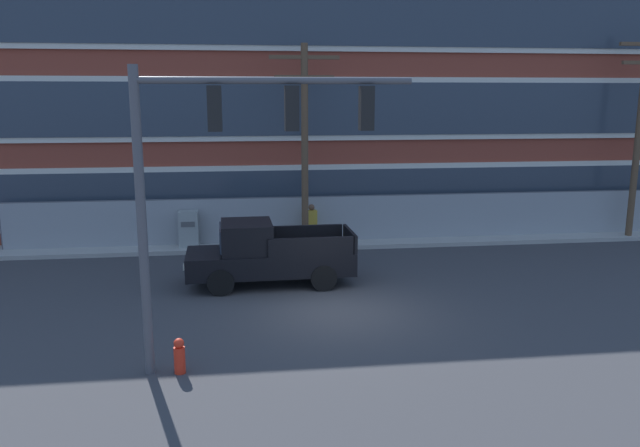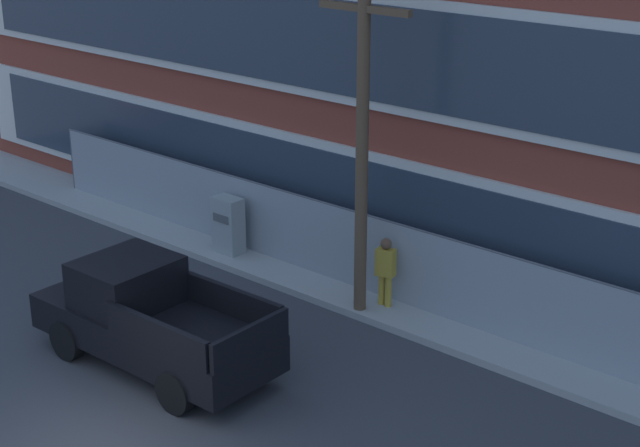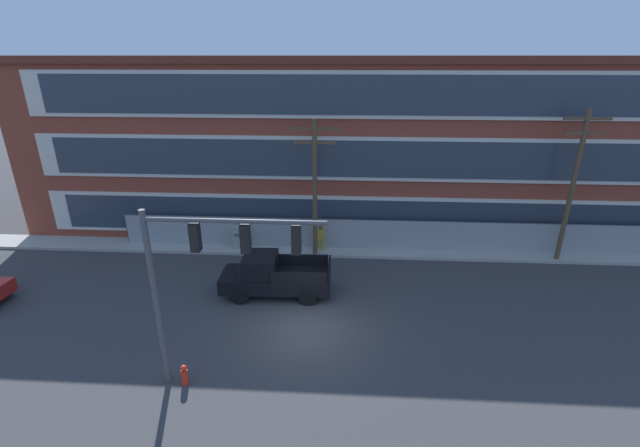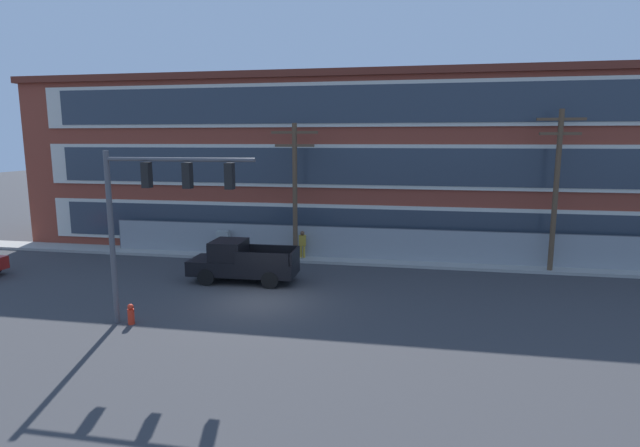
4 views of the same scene
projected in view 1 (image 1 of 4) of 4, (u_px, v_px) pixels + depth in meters
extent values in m
plane|color=#38383A|center=(339.00, 312.00, 17.01)|extent=(160.00, 160.00, 0.00)
cube|color=#9E9B93|center=(308.00, 244.00, 24.59)|extent=(80.00, 1.80, 0.16)
cube|color=brown|center=(435.00, 110.00, 30.07)|extent=(50.28, 9.80, 10.25)
cube|color=beige|center=(469.00, 192.00, 25.90)|extent=(46.26, 0.10, 2.46)
cube|color=#2D3844|center=(470.00, 192.00, 25.84)|extent=(44.25, 0.06, 2.05)
cube|color=beige|center=(473.00, 109.00, 25.21)|extent=(46.26, 0.10, 2.46)
cube|color=#2D3844|center=(474.00, 109.00, 25.15)|extent=(44.25, 0.06, 2.05)
cube|color=beige|center=(478.00, 20.00, 24.53)|extent=(46.26, 0.10, 2.46)
cube|color=#2D3844|center=(478.00, 20.00, 24.47)|extent=(44.25, 0.06, 2.05)
cube|color=gray|center=(432.00, 218.00, 25.21)|extent=(33.12, 0.04, 1.92)
cylinder|color=#4C4C51|center=(1.00, 229.00, 23.14)|extent=(0.06, 0.06, 1.92)
cylinder|color=#4C4C51|center=(433.00, 194.00, 25.02)|extent=(33.12, 0.05, 0.05)
cylinder|color=#4C4C51|center=(142.00, 226.00, 12.66)|extent=(0.20, 0.20, 6.39)
cylinder|color=#4C4C51|center=(276.00, 80.00, 12.42)|extent=(5.53, 0.14, 0.14)
cube|color=black|center=(215.00, 109.00, 12.38)|extent=(0.28, 0.32, 0.90)
cylinder|color=#4B0807|center=(214.00, 94.00, 12.50)|extent=(0.04, 0.18, 0.18)
cylinder|color=gold|center=(215.00, 108.00, 12.55)|extent=(0.04, 0.18, 0.18)
cylinder|color=#0A4011|center=(215.00, 123.00, 12.61)|extent=(0.04, 0.18, 0.18)
cube|color=black|center=(292.00, 108.00, 12.57)|extent=(0.28, 0.32, 0.90)
cylinder|color=#4B0807|center=(291.00, 94.00, 12.69)|extent=(0.04, 0.18, 0.18)
cylinder|color=#503E08|center=(291.00, 108.00, 12.75)|extent=(0.04, 0.18, 0.18)
cylinder|color=green|center=(291.00, 122.00, 12.80)|extent=(0.04, 0.18, 0.18)
cube|color=black|center=(366.00, 108.00, 12.76)|extent=(0.28, 0.32, 0.90)
cylinder|color=#4B0807|center=(365.00, 94.00, 12.88)|extent=(0.04, 0.18, 0.18)
cylinder|color=#503E08|center=(365.00, 108.00, 12.94)|extent=(0.04, 0.18, 0.18)
cylinder|color=green|center=(364.00, 122.00, 12.99)|extent=(0.04, 0.18, 0.18)
cube|color=black|center=(270.00, 261.00, 19.42)|extent=(5.18, 2.08, 0.70)
cube|color=black|center=(247.00, 237.00, 19.15)|extent=(1.59, 1.84, 0.91)
cube|color=#283342|center=(221.00, 237.00, 19.03)|extent=(0.10, 1.60, 0.68)
cube|color=black|center=(311.00, 247.00, 18.57)|extent=(2.57, 0.18, 0.56)
cube|color=black|center=(303.00, 234.00, 20.35)|extent=(2.57, 0.18, 0.56)
cube|color=black|center=(350.00, 239.00, 19.67)|extent=(0.15, 1.88, 0.56)
cylinder|color=black|center=(221.00, 282.00, 18.39)|extent=(0.81, 0.28, 0.80)
cylinder|color=black|center=(221.00, 266.00, 20.12)|extent=(0.81, 0.28, 0.80)
cylinder|color=black|center=(324.00, 278.00, 18.85)|extent=(0.81, 0.28, 0.80)
cylinder|color=black|center=(315.00, 262.00, 20.58)|extent=(0.81, 0.28, 0.80)
cube|color=white|center=(184.00, 267.00, 18.35)|extent=(0.07, 0.24, 0.16)
cube|color=white|center=(187.00, 255.00, 19.67)|extent=(0.07, 0.24, 0.16)
cylinder|color=brown|center=(305.00, 150.00, 23.16)|extent=(0.26, 0.26, 7.67)
cube|color=brown|center=(304.00, 57.00, 22.49)|extent=(2.56, 0.14, 0.14)
cube|color=brown|center=(304.00, 77.00, 22.63)|extent=(2.17, 0.14, 0.14)
cylinder|color=brown|center=(638.00, 138.00, 24.89)|extent=(0.26, 0.26, 8.27)
cube|color=#939993|center=(189.00, 231.00, 23.60)|extent=(0.73, 0.46, 1.55)
cube|color=#515151|center=(188.00, 224.00, 23.31)|extent=(0.51, 0.02, 0.20)
cylinder|color=#B7932D|center=(309.00, 236.00, 24.34)|extent=(0.14, 0.14, 0.85)
cylinder|color=#B7932D|center=(314.00, 236.00, 24.36)|extent=(0.14, 0.14, 0.85)
cube|color=#B7932D|center=(311.00, 218.00, 24.21)|extent=(0.44, 0.32, 0.60)
sphere|color=brown|center=(311.00, 207.00, 24.12)|extent=(0.24, 0.24, 0.24)
cylinder|color=red|center=(180.00, 360.00, 13.23)|extent=(0.24, 0.24, 0.58)
sphere|color=red|center=(179.00, 343.00, 13.15)|extent=(0.22, 0.22, 0.22)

